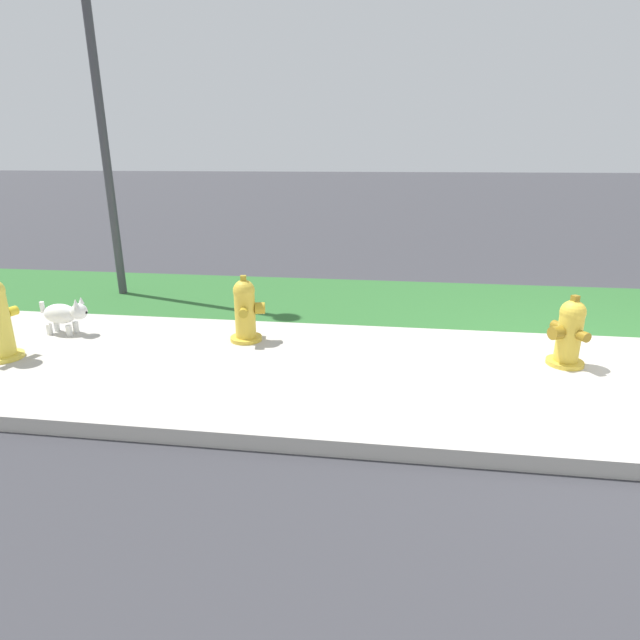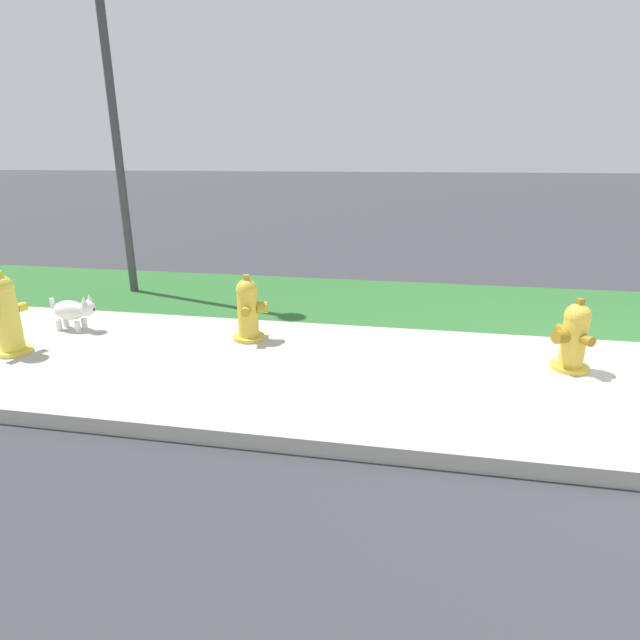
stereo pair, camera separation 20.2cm
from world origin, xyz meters
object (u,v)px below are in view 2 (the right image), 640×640
Objects in this scene: small_white_dog at (73,311)px; street_lamp at (101,13)px; fire_hydrant_at_driveway at (248,310)px; fire_hydrant_across_street at (574,337)px; fire_hydrant_by_grass_verge at (6,315)px.

street_lamp is (-0.27, 1.69, 3.25)m from small_white_dog.
fire_hydrant_at_driveway is 1.05× the size of fire_hydrant_across_street.
fire_hydrant_across_street is 0.12× the size of street_lamp.
fire_hydrant_at_driveway is 4.20m from street_lamp.
fire_hydrant_by_grass_verge is 2.29m from fire_hydrant_at_driveway.
fire_hydrant_by_grass_verge is 1.18× the size of fire_hydrant_at_driveway.
small_white_dog is at bearing 2.11° from fire_hydrant_by_grass_verge.
fire_hydrant_by_grass_verge is 3.91m from street_lamp.
street_lamp reaches higher than small_white_dog.
fire_hydrant_by_grass_verge is at bearing -100.83° from small_white_dog.
fire_hydrant_at_driveway is at bearing 57.92° from fire_hydrant_across_street.
fire_hydrant_at_driveway reaches higher than small_white_dog.
street_lamp is at bearing 17.59° from fire_hydrant_by_grass_verge.
street_lamp reaches higher than fire_hydrant_across_street.
fire_hydrant_across_street is (5.22, 0.55, -0.08)m from fire_hydrant_by_grass_verge.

